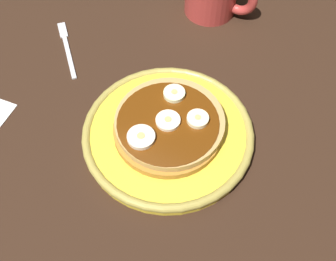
{
  "coord_description": "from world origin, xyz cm",
  "views": [
    {
      "loc": [
        13.37,
        -28.16,
        47.72
      ],
      "look_at": [
        0.0,
        0.0,
        1.9
      ],
      "focal_mm": 44.14,
      "sensor_mm": 36.0,
      "label": 1
    }
  ],
  "objects": [
    {
      "name": "banana_slice_0",
      "position": [
        -0.41,
        0.45,
        4.13
      ],
      "size": [
        3.25,
        3.25,
        0.73
      ],
      "color": "#FDE9C2",
      "rests_on": "pancake_stack"
    },
    {
      "name": "ground_plane",
      "position": [
        0.0,
        0.0,
        -1.5
      ],
      "size": [
        140.0,
        140.0,
        3.0
      ],
      "primitive_type": "cube",
      "color": "black"
    },
    {
      "name": "banana_slice_3",
      "position": [
        3.4,
        1.87,
        4.19
      ],
      "size": [
        2.89,
        2.89,
        0.87
      ],
      "color": "#F9EBB3",
      "rests_on": "pancake_stack"
    },
    {
      "name": "banana_slice_1",
      "position": [
        -1.15,
        4.41,
        4.19
      ],
      "size": [
        2.97,
        2.97,
        0.86
      ],
      "color": "#EDF0B5",
      "rests_on": "pancake_stack"
    },
    {
      "name": "fork",
      "position": [
        -22.51,
        9.01,
        0.25
      ],
      "size": [
        9.53,
        10.22,
        0.5
      ],
      "color": "silver",
      "rests_on": "ground_plane"
    },
    {
      "name": "pancake_stack",
      "position": [
        -0.2,
        0.02,
        2.82
      ],
      "size": [
        14.97,
        15.66,
        2.24
      ],
      "color": "#A97028",
      "rests_on": "plate"
    },
    {
      "name": "plate",
      "position": [
        0.0,
        0.0,
        1.11
      ],
      "size": [
        23.3,
        23.3,
        2.06
      ],
      "color": "yellow",
      "rests_on": "ground_plane"
    },
    {
      "name": "banana_slice_2",
      "position": [
        -1.95,
        -3.81,
        4.18
      ],
      "size": [
        3.6,
        3.6,
        0.84
      ],
      "color": "#F0E2C2",
      "rests_on": "pancake_stack"
    }
  ]
}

